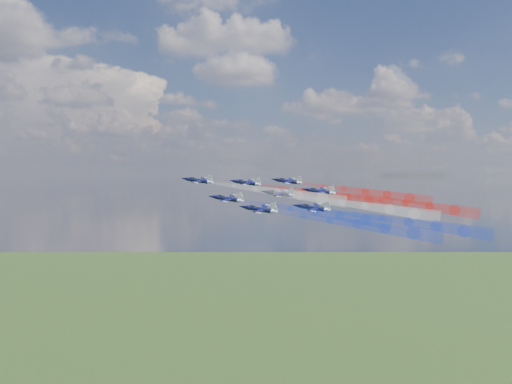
{
  "coord_description": "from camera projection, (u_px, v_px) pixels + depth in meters",
  "views": [
    {
      "loc": [
        -20.47,
        -197.16,
        136.54
      ],
      "look_at": [
        16.23,
        -18.42,
        131.2
      ],
      "focal_mm": 39.39,
      "sensor_mm": 36.0,
      "label": 1
    }
  ],
  "objects": [
    {
      "name": "trail_center_third",
      "position": [
        365.0,
        206.0,
        174.26
      ],
      "size": [
        41.37,
        25.2,
        10.47
      ],
      "primitive_type": null,
      "rotation": [
        0.13,
        -0.18,
        1.06
      ],
      "color": "white"
    },
    {
      "name": "trail_outer_right",
      "position": [
        365.0,
        192.0,
        194.14
      ],
      "size": [
        41.37,
        25.2,
        10.47
      ],
      "primitive_type": null,
      "rotation": [
        0.13,
        -0.18,
        1.06
      ],
      "color": "red"
    },
    {
      "name": "jet_center_third",
      "position": [
        279.0,
        194.0,
        181.89
      ],
      "size": [
        15.29,
        14.58,
        6.47
      ],
      "primitive_type": null,
      "rotation": [
        0.13,
        -0.18,
        1.06
      ],
      "color": "black"
    },
    {
      "name": "jet_outer_right",
      "position": [
        288.0,
        181.0,
        201.78
      ],
      "size": [
        15.29,
        14.58,
        6.47
      ],
      "primitive_type": null,
      "rotation": [
        0.13,
        -0.18,
        1.06
      ],
      "color": "black"
    },
    {
      "name": "jet_outer_left",
      "position": [
        260.0,
        209.0,
        159.96
      ],
      "size": [
        15.29,
        14.58,
        6.47
      ],
      "primitive_type": null,
      "rotation": [
        0.13,
        -0.18,
        1.06
      ],
      "color": "black"
    },
    {
      "name": "jet_inner_right",
      "position": [
        246.0,
        183.0,
        195.8
      ],
      "size": [
        15.29,
        14.58,
        6.47
      ],
      "primitive_type": null,
      "rotation": [
        0.13,
        -0.18,
        1.06
      ],
      "color": "black"
    },
    {
      "name": "jet_lead",
      "position": [
        198.0,
        181.0,
        189.63
      ],
      "size": [
        15.29,
        14.58,
        6.47
      ],
      "primitive_type": null,
      "rotation": [
        0.13,
        -0.18,
        1.06
      ],
      "color": "black"
    },
    {
      "name": "trail_inner_right",
      "position": [
        325.0,
        194.0,
        188.17
      ],
      "size": [
        41.37,
        25.2,
        10.47
      ],
      "primitive_type": null,
      "rotation": [
        0.13,
        -0.18,
        1.06
      ],
      "color": "red"
    },
    {
      "name": "jet_rear_right",
      "position": [
        320.0,
        191.0,
        186.14
      ],
      "size": [
        15.29,
        14.58,
        6.47
      ],
      "primitive_type": null,
      "rotation": [
        0.13,
        -0.18,
        1.06
      ],
      "color": "black"
    },
    {
      "name": "jet_rear_left",
      "position": [
        313.0,
        208.0,
        166.63
      ],
      "size": [
        15.29,
        14.58,
        6.47
      ],
      "primitive_type": null,
      "rotation": [
        0.13,
        -0.18,
        1.06
      ],
      "color": "black"
    },
    {
      "name": "trail_lead",
      "position": [
        277.0,
        192.0,
        182.0
      ],
      "size": [
        41.37,
        25.2,
        10.47
      ],
      "primitive_type": null,
      "rotation": [
        0.13,
        -0.18,
        1.06
      ],
      "color": "white"
    },
    {
      "name": "trail_inner_left",
      "position": [
        315.0,
        212.0,
        166.42
      ],
      "size": [
        41.37,
        25.2,
        10.47
      ],
      "primitive_type": null,
      "rotation": [
        0.13,
        -0.18,
        1.06
      ],
      "color": "blue"
    },
    {
      "name": "jet_inner_left",
      "position": [
        227.0,
        199.0,
        174.06
      ],
      "size": [
        15.29,
        14.58,
        6.47
      ],
      "primitive_type": null,
      "rotation": [
        0.13,
        -0.18,
        1.06
      ],
      "color": "black"
    },
    {
      "name": "trail_rear_left",
      "position": [
        409.0,
        222.0,
        158.99
      ],
      "size": [
        41.37,
        25.2,
        10.47
      ],
      "primitive_type": null,
      "rotation": [
        0.13,
        -0.18,
        1.06
      ],
      "color": "blue"
    },
    {
      "name": "trail_rear_right",
      "position": [
        405.0,
        203.0,
        178.5
      ],
      "size": [
        41.37,
        25.2,
        10.47
      ],
      "primitive_type": null,
      "rotation": [
        0.13,
        -0.18,
        1.06
      ],
      "color": "red"
    },
    {
      "name": "trail_outer_left",
      "position": [
        357.0,
        224.0,
        152.32
      ],
      "size": [
        41.37,
        25.2,
        10.47
      ],
      "primitive_type": null,
      "rotation": [
        0.13,
        -0.18,
        1.06
      ],
      "color": "blue"
    }
  ]
}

